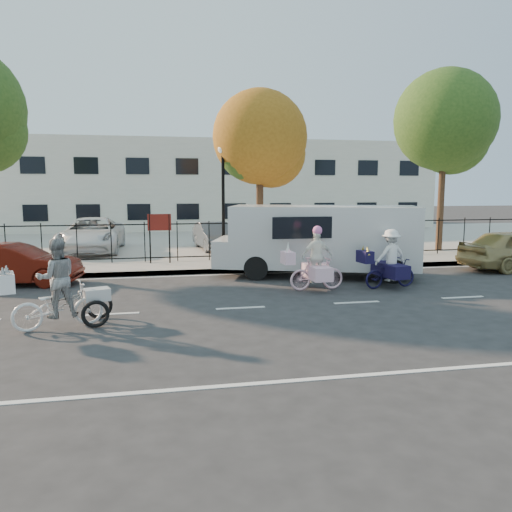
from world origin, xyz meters
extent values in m
plane|color=#333334|center=(0.00, 0.00, 0.00)|extent=(120.00, 120.00, 0.00)
cube|color=#A8A399|center=(0.00, 5.05, 0.07)|extent=(60.00, 0.10, 0.15)
cube|color=#A8A399|center=(0.00, 6.10, 0.07)|extent=(60.00, 2.20, 0.15)
cube|color=#A8A399|center=(0.00, 15.00, 0.07)|extent=(60.00, 15.60, 0.15)
cube|color=silver|center=(0.00, 25.00, 3.00)|extent=(34.00, 10.00, 6.00)
cylinder|color=black|center=(0.50, 6.80, 2.15)|extent=(0.12, 0.12, 4.00)
sphere|color=white|center=(0.50, 6.80, 4.30)|extent=(0.36, 0.36, 0.36)
cylinder|color=black|center=(-2.20, 6.80, 1.05)|extent=(0.06, 0.06, 1.80)
cylinder|color=black|center=(-1.50, 6.80, 1.05)|extent=(0.06, 0.06, 1.80)
cube|color=#59140F|center=(-1.85, 6.80, 1.65)|extent=(0.85, 0.04, 0.60)
imported|color=white|center=(-3.99, -0.97, 0.47)|extent=(1.91, 1.15, 0.95)
imported|color=white|center=(-3.99, -0.97, 1.06)|extent=(0.96, 0.84, 1.65)
cube|color=silver|center=(-4.90, -1.26, 1.05)|extent=(0.48, 0.65, 0.38)
cone|color=silver|center=(-4.90, -1.13, 1.30)|extent=(0.15, 0.15, 0.19)
cone|color=silver|center=(-4.90, -1.38, 1.30)|extent=(0.15, 0.15, 0.19)
torus|color=black|center=(-3.24, -1.10, 0.29)|extent=(0.59, 0.26, 0.59)
torus|color=black|center=(-3.24, -0.36, 0.29)|extent=(0.59, 0.26, 0.59)
cube|color=white|center=(-3.24, -0.73, 0.63)|extent=(0.61, 0.51, 0.26)
imported|color=#FFC2D2|center=(2.49, 1.71, 0.48)|extent=(1.61, 0.52, 0.96)
imported|color=white|center=(2.49, 1.71, 0.97)|extent=(0.90, 0.41, 1.51)
cube|color=#FFC2D7|center=(1.63, 1.67, 0.96)|extent=(0.31, 0.54, 0.35)
cone|color=silver|center=(1.63, 1.67, 1.27)|extent=(0.12, 0.12, 0.31)
cube|color=#FFC2D7|center=(2.49, 1.71, 0.53)|extent=(0.58, 1.27, 0.38)
sphere|color=#FF78C8|center=(2.49, 1.71, 1.71)|extent=(0.27, 0.27, 0.27)
imported|color=black|center=(4.69, 1.60, 0.43)|extent=(1.71, 0.81, 0.86)
imported|color=white|center=(4.69, 1.60, 0.96)|extent=(1.04, 0.70, 1.50)
cube|color=#140F34|center=(3.84, 1.48, 0.96)|extent=(0.36, 0.56, 0.34)
cone|color=gold|center=(3.84, 1.65, 1.15)|extent=(0.11, 0.22, 0.31)
cone|color=gold|center=(3.84, 1.30, 1.15)|extent=(0.11, 0.22, 0.31)
cube|color=#140F34|center=(4.69, 1.60, 0.53)|extent=(0.71, 1.31, 0.38)
cube|color=silver|center=(3.40, 3.82, 1.32)|extent=(6.34, 3.98, 1.98)
cube|color=silver|center=(0.15, 3.82, 0.77)|extent=(1.20, 2.21, 0.88)
cylinder|color=black|center=(1.31, 2.86, 0.39)|extent=(0.82, 0.52, 0.77)
cylinder|color=black|center=(1.31, 4.79, 0.39)|extent=(0.82, 0.52, 0.77)
cylinder|color=black|center=(5.49, 2.86, 0.39)|extent=(0.82, 0.52, 0.77)
cylinder|color=black|center=(5.49, 4.79, 0.39)|extent=(0.82, 0.52, 0.77)
imported|color=#4F1109|center=(-6.14, 4.17, 0.62)|extent=(3.92, 1.86, 1.24)
imported|color=white|center=(-4.71, 10.74, 0.88)|extent=(2.54, 5.32, 1.46)
imported|color=#55585D|center=(0.55, 10.47, 0.76)|extent=(1.68, 3.79, 1.21)
cylinder|color=#442D1D|center=(1.99, 7.30, 2.10)|extent=(0.28, 0.28, 4.21)
sphere|color=#9F6219|center=(1.99, 7.30, 4.81)|extent=(3.60, 3.60, 3.60)
sphere|color=#9F6219|center=(2.49, 7.50, 4.21)|extent=(2.64, 2.64, 2.64)
cylinder|color=#442D1D|center=(10.25, 8.20, 2.52)|extent=(0.28, 0.28, 5.04)
sphere|color=#385B1E|center=(10.25, 8.20, 5.76)|extent=(4.32, 4.32, 4.32)
sphere|color=#385B1E|center=(10.75, 8.40, 5.04)|extent=(3.17, 3.17, 3.17)
camera|label=1|loc=(-1.94, -11.67, 2.91)|focal=35.00mm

